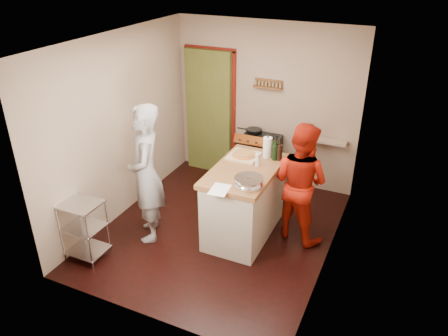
{
  "coord_description": "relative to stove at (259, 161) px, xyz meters",
  "views": [
    {
      "loc": [
        2.16,
        -4.55,
        3.55
      ],
      "look_at": [
        0.08,
        0.0,
        1.0
      ],
      "focal_mm": 35.0,
      "sensor_mm": 36.0,
      "label": 1
    }
  ],
  "objects": [
    {
      "name": "stove",
      "position": [
        0.0,
        0.0,
        0.0
      ],
      "size": [
        0.6,
        0.63,
        1.0
      ],
      "color": "black",
      "rests_on": "ground"
    },
    {
      "name": "right_wall",
      "position": [
        1.45,
        -1.42,
        0.85
      ],
      "size": [
        0.04,
        3.5,
        2.6
      ],
      "primitive_type": "cube",
      "color": "tan",
      "rests_on": "ground"
    },
    {
      "name": "island",
      "position": [
        0.29,
        -1.32,
        0.07
      ],
      "size": [
        0.78,
        1.46,
        1.31
      ],
      "color": "#BEB5A1",
      "rests_on": "ground"
    },
    {
      "name": "person_red",
      "position": [
        0.95,
        -1.06,
        0.37
      ],
      "size": [
        0.94,
        0.83,
        1.63
      ],
      "primitive_type": "imported",
      "rotation": [
        0.0,
        0.0,
        2.83
      ],
      "color": "#AD1A0B",
      "rests_on": "ground"
    },
    {
      "name": "person_stripe",
      "position": [
        -0.86,
        -1.88,
        0.49
      ],
      "size": [
        0.74,
        0.82,
        1.87
      ],
      "primitive_type": "imported",
      "rotation": [
        0.0,
        0.0,
        -1.0
      ],
      "color": "#B1B0B5",
      "rests_on": "ground"
    },
    {
      "name": "back_wall",
      "position": [
        -0.69,
        0.36,
        0.68
      ],
      "size": [
        3.0,
        0.44,
        2.6
      ],
      "color": "tan",
      "rests_on": "ground"
    },
    {
      "name": "ceiling",
      "position": [
        -0.05,
        -1.42,
        2.16
      ],
      "size": [
        3.0,
        3.5,
        0.02
      ],
      "primitive_type": "cube",
      "color": "white",
      "rests_on": "back_wall"
    },
    {
      "name": "wire_shelving",
      "position": [
        -1.33,
        -2.62,
        -0.01
      ],
      "size": [
        0.48,
        0.4,
        0.8
      ],
      "color": "silver",
      "rests_on": "ground"
    },
    {
      "name": "left_wall",
      "position": [
        -1.55,
        -1.42,
        0.85
      ],
      "size": [
        0.04,
        3.5,
        2.6
      ],
      "primitive_type": "cube",
      "color": "tan",
      "rests_on": "ground"
    },
    {
      "name": "floor",
      "position": [
        -0.05,
        -1.42,
        -0.45
      ],
      "size": [
        3.5,
        3.5,
        0.0
      ],
      "primitive_type": "plane",
      "color": "black",
      "rests_on": "ground"
    }
  ]
}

